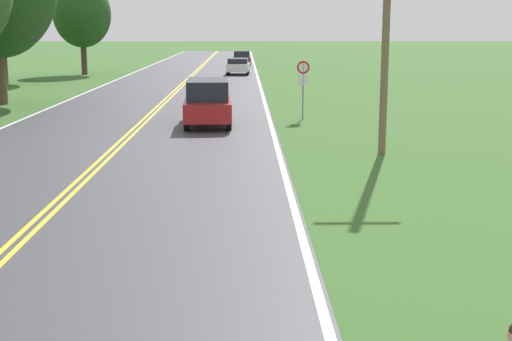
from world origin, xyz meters
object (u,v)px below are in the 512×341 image
at_px(car_white_hatchback_approaching, 238,66).
at_px(traffic_sign, 303,75).
at_px(tree_far_back, 82,14).
at_px(car_maroon_sedan_mid_near, 242,58).
at_px(car_red_suv_nearest, 208,101).

bearing_deg(car_white_hatchback_approaching, traffic_sign, 7.85).
relative_size(traffic_sign, tree_far_back, 0.33).
distance_m(car_white_hatchback_approaching, car_maroon_sedan_mid_near, 14.74).
relative_size(car_red_suv_nearest, car_white_hatchback_approaching, 1.25).
height_order(tree_far_back, car_white_hatchback_approaching, tree_far_back).
bearing_deg(car_red_suv_nearest, car_white_hatchback_approaching, 175.83).
xyz_separation_m(tree_far_back, car_red_suv_nearest, (12.10, -32.10, -4.03)).
distance_m(tree_far_back, car_maroon_sedan_mid_near, 20.18).
height_order(traffic_sign, tree_far_back, tree_far_back).
relative_size(traffic_sign, car_maroon_sedan_mid_near, 0.63).
bearing_deg(car_white_hatchback_approaching, car_maroon_sedan_mid_near, -179.06).
height_order(car_red_suv_nearest, car_white_hatchback_approaching, car_red_suv_nearest).
bearing_deg(car_white_hatchback_approaching, tree_far_back, -89.06).
bearing_deg(tree_far_back, car_red_suv_nearest, -69.35).
xyz_separation_m(traffic_sign, tree_far_back, (-16.19, 30.23, 3.09)).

